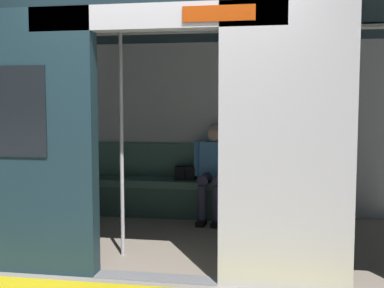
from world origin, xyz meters
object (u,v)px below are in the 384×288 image
at_px(bench_seat, 197,189).
at_px(grab_pole_far, 221,141).
at_px(person_seated, 215,165).
at_px(grab_pole_door, 122,140).
at_px(handbag, 186,173).
at_px(book, 241,180).
at_px(train_car, 175,94).

distance_m(bench_seat, grab_pole_far, 1.74).
distance_m(person_seated, grab_pole_door, 1.77).
bearing_deg(handbag, book, 179.88).
height_order(book, grab_pole_door, grab_pole_door).
distance_m(train_car, bench_seat, 1.54).
xyz_separation_m(train_car, handbag, (0.08, -1.03, -0.99)).
bearing_deg(bench_seat, train_car, 85.50).
bearing_deg(book, grab_pole_door, 81.46).
height_order(train_car, handbag, train_car).
bearing_deg(bench_seat, handbag, -19.57).
relative_size(person_seated, handbag, 4.63).
bearing_deg(grab_pole_door, train_car, -120.78).
bearing_deg(handbag, person_seated, 164.61).
height_order(handbag, book, handbag).
relative_size(bench_seat, handbag, 10.72).
bearing_deg(bench_seat, grab_pole_far, 107.10).
height_order(train_car, grab_pole_far, train_car).
height_order(grab_pole_door, grab_pole_far, same).
xyz_separation_m(train_car, book, (-0.64, -1.03, -1.07)).
height_order(person_seated, handbag, person_seated).
height_order(bench_seat, person_seated, person_seated).
bearing_deg(train_car, handbag, -85.66).
relative_size(person_seated, grab_pole_door, 0.54).
bearing_deg(person_seated, book, -162.30).
bearing_deg(book, person_seated, 40.56).
distance_m(person_seated, book, 0.40).
height_order(person_seated, book, person_seated).
distance_m(person_seated, grab_pole_far, 1.53).
relative_size(bench_seat, book, 12.67).
height_order(handbag, grab_pole_door, grab_pole_door).
relative_size(person_seated, grab_pole_far, 0.54).
distance_m(train_car, handbag, 1.44).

